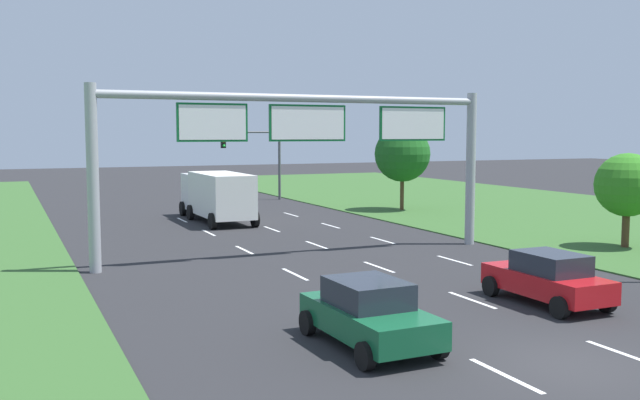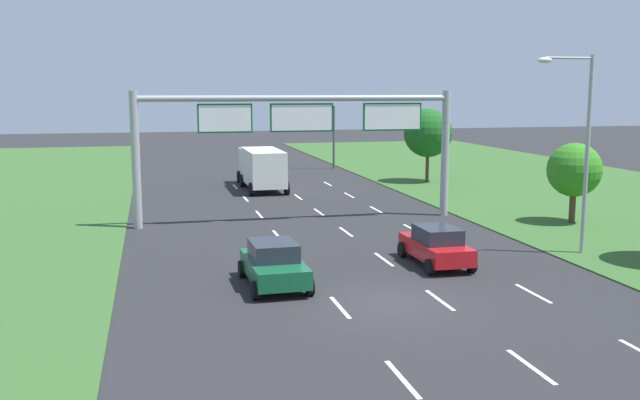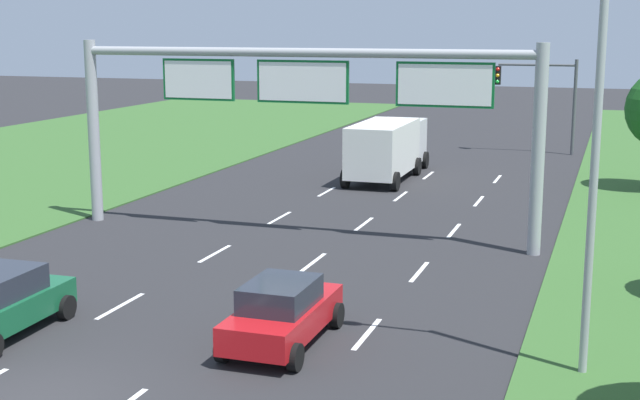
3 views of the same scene
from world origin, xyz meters
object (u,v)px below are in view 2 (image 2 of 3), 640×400
car_lead_silver (274,264)px  street_lamp (580,137)px  car_near_red (436,245)px  sign_gantry (302,129)px  roadside_tree_far (428,133)px  box_truck (261,166)px  roadside_tree_mid (574,170)px  traffic_light_mast (313,126)px

car_lead_silver → street_lamp: 14.26m
car_near_red → car_lead_silver: (-6.93, -1.57, 0.01)m
sign_gantry → roadside_tree_far: bearing=47.4°
box_truck → street_lamp: 25.82m
street_lamp → roadside_tree_mid: 7.91m
car_lead_silver → traffic_light_mast: bearing=73.8°
traffic_light_mast → roadside_tree_mid: traffic_light_mast is taller
car_lead_silver → street_lamp: street_lamp is taller
street_lamp → roadside_tree_far: street_lamp is taller
car_near_red → roadside_tree_far: size_ratio=0.74×
car_near_red → traffic_light_mast: (2.83, 35.34, 3.06)m
box_truck → street_lamp: (10.08, -23.52, 3.48)m
box_truck → sign_gantry: 13.61m
street_lamp → box_truck: bearing=113.2°
car_near_red → roadside_tree_far: roadside_tree_far is taller
car_lead_silver → sign_gantry: bearing=72.1°
sign_gantry → roadside_tree_far: size_ratio=3.05×
sign_gantry → street_lamp: 14.27m
box_truck → car_near_red: bearing=-81.9°
box_truck → roadside_tree_mid: bearing=-50.8°
traffic_light_mast → roadside_tree_far: bearing=-59.1°
car_near_red → car_lead_silver: bearing=-167.4°
roadside_tree_mid → roadside_tree_far: 17.69m
car_near_red → car_lead_silver: 7.11m
roadside_tree_mid → roadside_tree_far: size_ratio=0.76×
sign_gantry → roadside_tree_mid: 14.53m
traffic_light_mast → roadside_tree_mid: 29.57m
roadside_tree_mid → car_lead_silver: bearing=-154.4°
traffic_light_mast → car_lead_silver: bearing=-104.8°
roadside_tree_mid → roadside_tree_far: bearing=93.9°
street_lamp → car_near_red: bearing=-176.8°
car_near_red → sign_gantry: 11.94m
box_truck → traffic_light_mast: size_ratio=1.47×
box_truck → street_lamp: bearing=-67.1°
car_lead_silver → roadside_tree_mid: size_ratio=0.97×
street_lamp → car_lead_silver: bearing=-171.8°
car_near_red → traffic_light_mast: traffic_light_mast is taller
traffic_light_mast → sign_gantry: bearing=-104.0°
traffic_light_mast → box_truck: bearing=-119.1°
car_near_red → traffic_light_mast: bearing=85.3°
sign_gantry → street_lamp: (9.83, -10.33, 0.11)m
street_lamp → roadside_tree_far: bearing=83.3°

